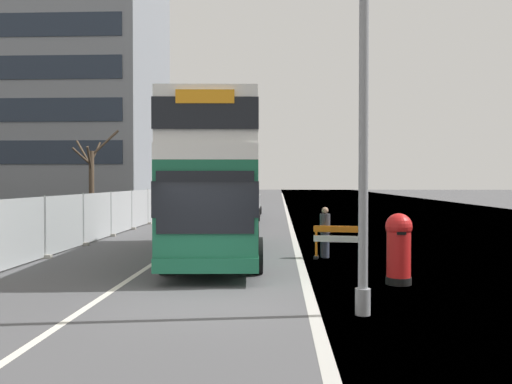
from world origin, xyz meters
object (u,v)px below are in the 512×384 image
at_px(car_oncoming_near, 243,205).
at_px(car_receding_mid, 247,201).
at_px(red_pillar_postbox, 399,245).
at_px(pedestrian_at_kerb, 325,232).
at_px(double_decker_bus, 218,180).
at_px(lamppost_foreground, 364,84).
at_px(roadworks_barrier, 339,239).
at_px(car_receding_far, 221,197).

xyz_separation_m(car_oncoming_near, car_receding_mid, (-0.19, 6.91, 0.01)).
relative_size(red_pillar_postbox, car_oncoming_near, 0.43).
height_order(red_pillar_postbox, pedestrian_at_kerb, red_pillar_postbox).
distance_m(car_receding_mid, pedestrian_at_kerb, 21.50).
height_order(double_decker_bus, pedestrian_at_kerb, double_decker_bus).
bearing_deg(car_oncoming_near, car_receding_mid, 91.55).
distance_m(double_decker_bus, car_oncoming_near, 14.36).
bearing_deg(lamppost_foreground, roadworks_barrier, 87.02).
bearing_deg(car_oncoming_near, double_decker_bus, -89.46).
bearing_deg(pedestrian_at_kerb, roadworks_barrier, -35.64).
xyz_separation_m(car_oncoming_near, pedestrian_at_kerb, (3.66, -14.24, -0.21)).
xyz_separation_m(roadworks_barrier, pedestrian_at_kerb, (-0.44, 0.31, 0.17)).
distance_m(car_receding_far, pedestrian_at_kerb, 29.42).
relative_size(double_decker_bus, car_receding_mid, 2.50).
bearing_deg(pedestrian_at_kerb, double_decker_bus, -179.36).
distance_m(double_decker_bus, lamppost_foreground, 8.43).
bearing_deg(pedestrian_at_kerb, car_receding_far, 102.88).
bearing_deg(pedestrian_at_kerb, lamppost_foreground, -89.50).
relative_size(lamppost_foreground, car_oncoming_near, 2.25).
bearing_deg(roadworks_barrier, double_decker_bus, 176.05).
relative_size(lamppost_foreground, red_pillar_postbox, 5.27).
xyz_separation_m(lamppost_foreground, car_receding_far, (-6.62, 36.13, -3.24)).
bearing_deg(car_receding_mid, pedestrian_at_kerb, -79.70).
distance_m(car_oncoming_near, pedestrian_at_kerb, 14.71).
distance_m(roadworks_barrier, car_oncoming_near, 15.12).
bearing_deg(double_decker_bus, pedestrian_at_kerb, 0.64).
distance_m(double_decker_bus, car_receding_far, 28.91).
xyz_separation_m(roadworks_barrier, car_receding_far, (-6.99, 28.99, 0.44)).
distance_m(red_pillar_postbox, car_oncoming_near, 19.35).
height_order(red_pillar_postbox, car_receding_mid, car_receding_mid).
distance_m(double_decker_bus, red_pillar_postbox, 6.79).
xyz_separation_m(double_decker_bus, car_receding_far, (-3.04, 28.72, -1.45)).
xyz_separation_m(double_decker_bus, roadworks_barrier, (3.96, -0.27, -1.89)).
xyz_separation_m(lamppost_foreground, car_oncoming_near, (-3.72, 21.69, -3.29)).
distance_m(double_decker_bus, car_receding_mid, 21.24).
relative_size(lamppost_foreground, roadworks_barrier, 5.44).
height_order(double_decker_bus, lamppost_foreground, lamppost_foreground).
bearing_deg(red_pillar_postbox, double_decker_bus, 138.30).
height_order(red_pillar_postbox, car_receding_far, car_receding_far).
xyz_separation_m(red_pillar_postbox, car_receding_far, (-7.97, 33.11, 0.15)).
height_order(car_oncoming_near, pedestrian_at_kerb, car_oncoming_near).
bearing_deg(car_oncoming_near, roadworks_barrier, -74.29).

